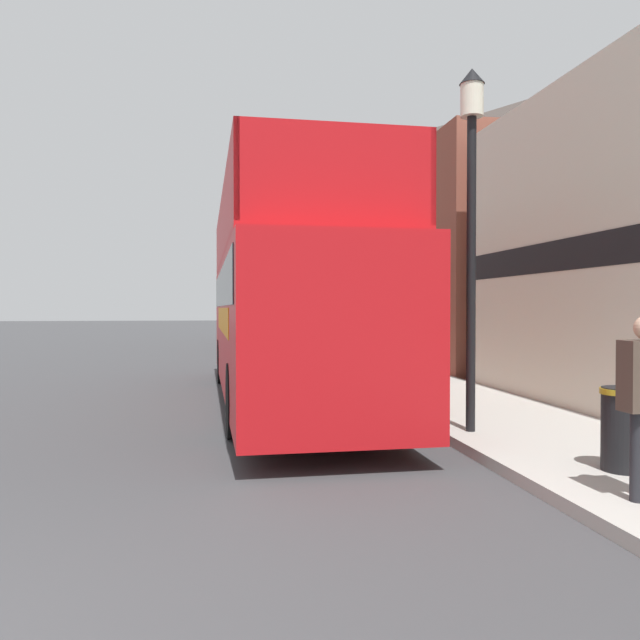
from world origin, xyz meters
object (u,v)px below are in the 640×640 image
parked_car_ahead_of_bus (280,345)px  lamp_post_nearest (472,184)px  litter_bin (623,426)px  tour_bus (282,311)px  lamp_post_second (350,258)px

parked_car_ahead_of_bus → lamp_post_nearest: 12.08m
parked_car_ahead_of_bus → litter_bin: (2.24, -13.92, -0.09)m
parked_car_ahead_of_bus → tour_bus: bearing=-98.1°
tour_bus → parked_car_ahead_of_bus: 7.58m
tour_bus → lamp_post_second: (2.26, 3.94, 1.40)m
tour_bus → lamp_post_second: 4.75m
tour_bus → lamp_post_second: bearing=59.3°
tour_bus → litter_bin: size_ratio=12.66×
parked_car_ahead_of_bus → litter_bin: 14.10m
lamp_post_nearest → tour_bus: bearing=118.1°
tour_bus → parked_car_ahead_of_bus: (0.71, 7.47, -1.11)m
lamp_post_second → litter_bin: (0.70, -10.39, -2.59)m
parked_car_ahead_of_bus → lamp_post_second: bearing=-69.0°
parked_car_ahead_of_bus → litter_bin: size_ratio=5.04×
lamp_post_second → tour_bus: bearing=-119.8°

